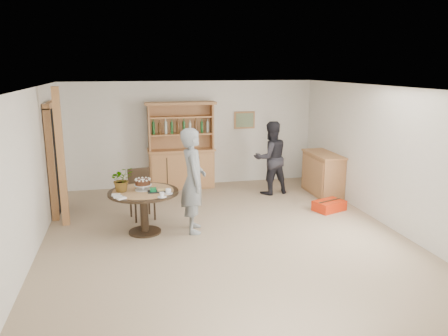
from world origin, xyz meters
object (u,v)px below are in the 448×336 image
Objects in this scene: dining_table at (144,199)px; adult_person at (271,158)px; sideboard at (323,174)px; hutch at (181,159)px; teen_boy at (193,181)px; red_suitcase at (329,206)px; dining_chair at (141,190)px.

adult_person reaches higher than dining_table.
sideboard is 4.33m from dining_table.
hutch is 2.12m from adult_person.
teen_boy reaches higher than adult_person.
hutch is 1.12× the size of teen_boy.
hutch is 2.91× the size of red_suitcase.
teen_boy reaches higher than dining_table.
dining_chair is at bearing 152.93° from red_suitcase.
sideboard is 1.33× the size of dining_chair.
dining_table is at bearing -110.17° from hutch.
hutch reaches higher than dining_chair.
red_suitcase is (3.68, 0.39, -0.50)m from dining_table.
sideboard is (3.04, -1.24, -0.22)m from hutch.
adult_person is 1.78m from red_suitcase.
teen_boy is at bearing -59.95° from dining_chair.
red_suitcase is at bearing -108.37° from sideboard.
dining_table is 0.83m from dining_chair.
red_suitcase is (2.83, 0.49, -0.81)m from teen_boy.
dining_table reaches higher than red_suitcase.
sideboard is 3.61m from teen_boy.
teen_boy is at bearing 33.89° from adult_person.
adult_person is (2.06, 1.92, -0.09)m from teen_boy.
red_suitcase is (3.70, -0.44, -0.43)m from dining_chair.
teen_boy reaches higher than sideboard.
dining_chair is 0.52× the size of teen_boy.
hutch is 1.70× the size of dining_table.
dining_chair is at bearing 9.62° from adult_person.
red_suitcase is at bearing -41.60° from hutch.
teen_boy reaches higher than dining_chair.
hutch is 3.61m from red_suitcase.
dining_chair is (-0.02, 0.83, -0.07)m from dining_table.
sideboard is at bearing 51.30° from red_suitcase.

